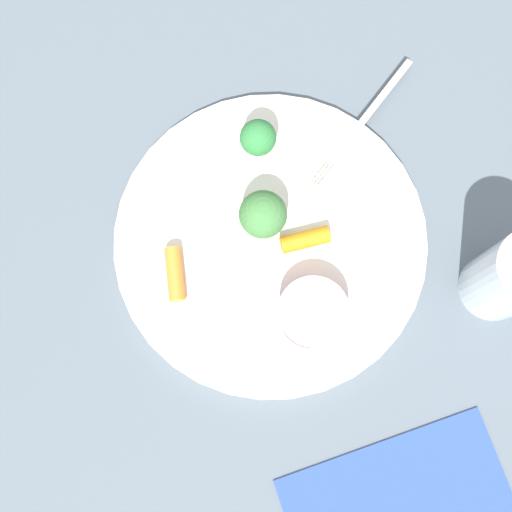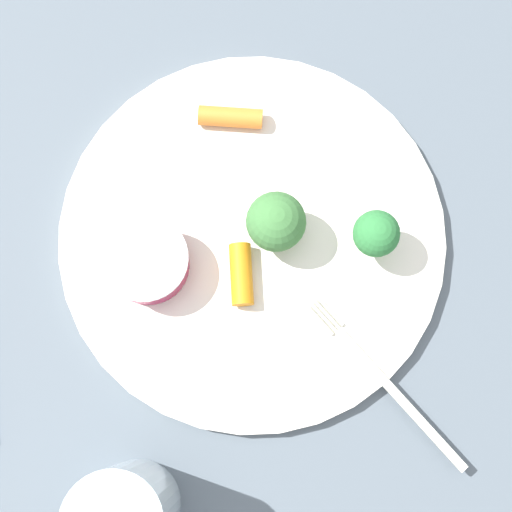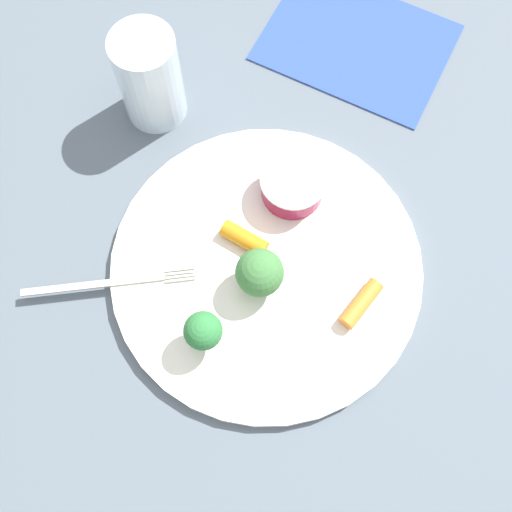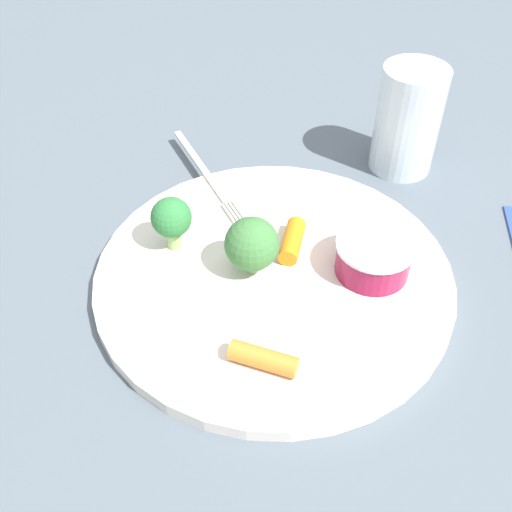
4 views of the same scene
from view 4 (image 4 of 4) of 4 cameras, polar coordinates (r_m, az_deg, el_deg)
ground_plane at (r=0.50m, az=1.67°, el=-2.39°), size 2.40×2.40×0.00m
plate at (r=0.50m, az=1.68°, el=-1.91°), size 0.29×0.29×0.01m
sauce_cup at (r=0.49m, az=11.14°, el=-0.12°), size 0.06×0.06×0.03m
broccoli_floret_0 at (r=0.49m, az=-8.27°, el=3.24°), size 0.03×0.03×0.05m
broccoli_floret_1 at (r=0.47m, az=-0.41°, el=1.12°), size 0.04×0.04×0.05m
carrot_stick_0 at (r=0.43m, az=0.71°, el=-9.75°), size 0.02×0.05×0.02m
carrot_stick_1 at (r=0.51m, az=3.47°, el=1.45°), size 0.05×0.02×0.02m
fork at (r=0.59m, az=-4.69°, el=7.73°), size 0.12×0.12×0.00m
drinking_glass at (r=0.61m, az=14.26°, el=12.45°), size 0.06×0.06×0.11m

